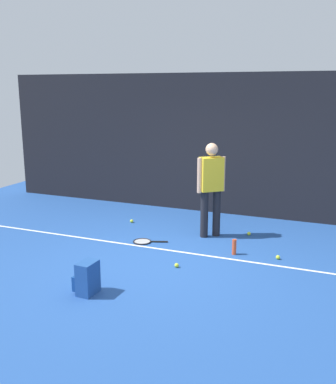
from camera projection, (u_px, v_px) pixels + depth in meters
name	position (u px, v px, depth m)	size (l,w,h in m)	color
ground_plane	(158.00, 259.00, 7.06)	(12.00, 12.00, 0.00)	#234C93
back_fence	(214.00, 144.00, 9.44)	(10.00, 0.10, 2.95)	black
court_line	(168.00, 250.00, 7.44)	(9.00, 0.05, 0.00)	white
tennis_player	(211.00, 184.00, 7.94)	(0.45, 0.43, 1.70)	black
tennis_racket	(144.00, 242.00, 7.83)	(0.64, 0.42, 0.03)	black
backpack	(87.00, 278.00, 5.83)	(0.29, 0.31, 0.44)	#1E478C
tennis_ball_near_player	(278.00, 257.00, 7.04)	(0.07, 0.07, 0.07)	#CCE033
tennis_ball_by_fence	(177.00, 265.00, 6.72)	(0.07, 0.07, 0.07)	#CCE033
tennis_ball_mid_court	(132.00, 221.00, 8.96)	(0.07, 0.07, 0.07)	#CCE033
tennis_ball_far_left	(249.00, 234.00, 8.19)	(0.07, 0.07, 0.07)	#CCE033
water_bottle	(234.00, 247.00, 7.23)	(0.07, 0.07, 0.25)	#D84C26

